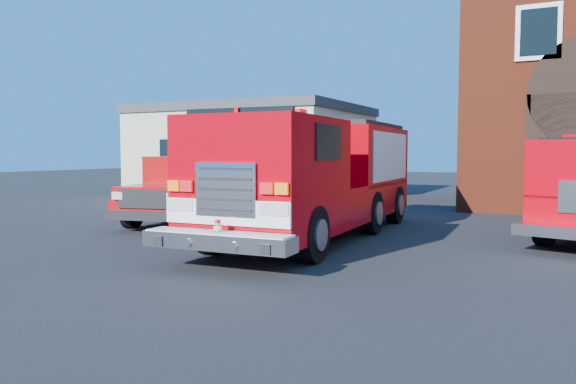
% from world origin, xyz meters
% --- Properties ---
extents(ground, '(100.00, 100.00, 0.00)m').
position_xyz_m(ground, '(0.00, 0.00, 0.00)').
color(ground, black).
rests_on(ground, ground).
extents(side_building, '(10.20, 8.20, 4.35)m').
position_xyz_m(side_building, '(-9.00, 13.00, 2.20)').
color(side_building, beige).
rests_on(side_building, ground).
extents(fire_engine, '(3.06, 9.61, 2.93)m').
position_xyz_m(fire_engine, '(-0.51, 1.50, 1.52)').
color(fire_engine, black).
rests_on(fire_engine, ground).
extents(pickup_truck, '(3.41, 6.37, 1.98)m').
position_xyz_m(pickup_truck, '(-5.23, 2.71, 0.94)').
color(pickup_truck, black).
rests_on(pickup_truck, ground).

